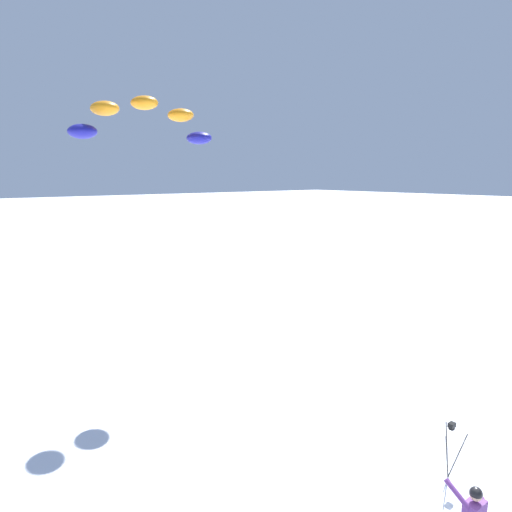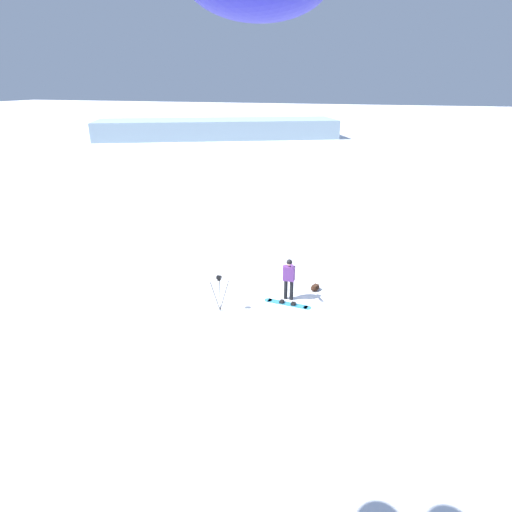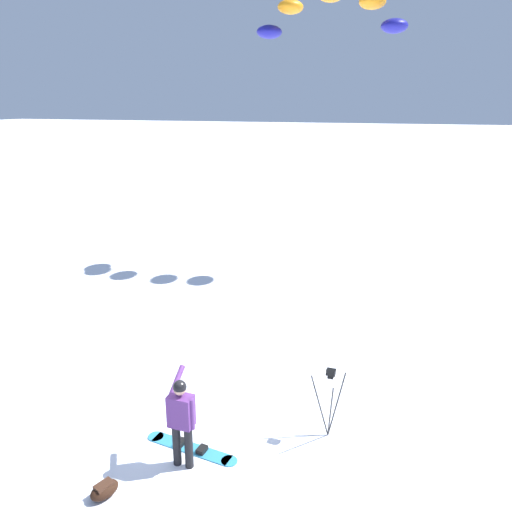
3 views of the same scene
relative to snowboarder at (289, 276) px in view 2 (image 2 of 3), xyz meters
The scene contains 6 objects.
ground_plane 1.05m from the snowboarder, 32.86° to the right, with size 300.00×300.00×0.00m, color white.
snowboarder is the anchor object (origin of this frame).
snowboard 1.02m from the snowboarder, ahead, with size 0.42×1.78×0.10m.
gear_bag_large 1.56m from the snowboarder, 141.64° to the left, with size 0.54×0.43×0.23m.
camera_tripod 2.62m from the snowboarder, 53.11° to the right, with size 0.60×0.58×1.34m.
distant_ridge 50.29m from the snowboarder, 154.78° to the right, with size 21.47×33.71×2.52m.
Camera 2 is at (13.88, 3.49, 7.55)m, focal length 30.76 mm.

